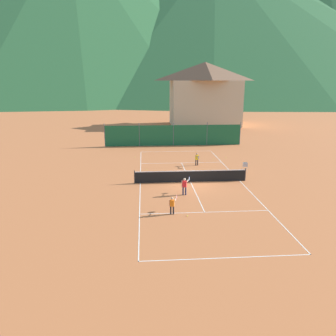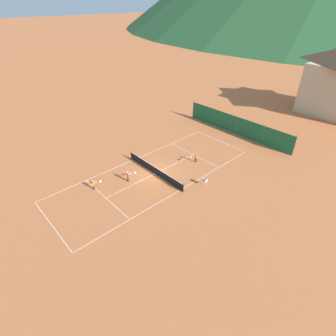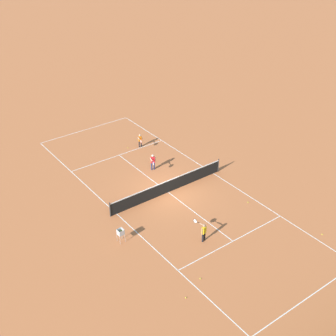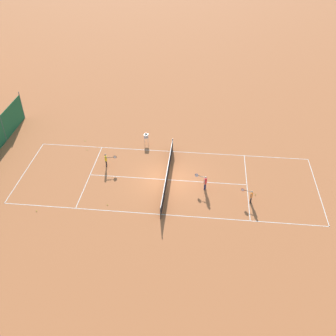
{
  "view_description": "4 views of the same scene",
  "coord_description": "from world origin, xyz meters",
  "px_view_note": "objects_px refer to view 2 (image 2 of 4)",
  "views": [
    {
      "loc": [
        -3.75,
        -25.36,
        8.04
      ],
      "look_at": [
        -1.76,
        1.22,
        0.88
      ],
      "focal_mm": 35.0,
      "sensor_mm": 36.0,
      "label": 1
    },
    {
      "loc": [
        19.18,
        -15.47,
        16.88
      ],
      "look_at": [
        1.65,
        0.53,
        1.34
      ],
      "focal_mm": 28.0,
      "sensor_mm": 36.0,
      "label": 2
    },
    {
      "loc": [
        15.79,
        21.2,
        17.94
      ],
      "look_at": [
        -0.5,
        -0.68,
        1.43
      ],
      "focal_mm": 50.0,
      "sensor_mm": 36.0,
      "label": 3
    },
    {
      "loc": [
        -24.84,
        -2.64,
        19.74
      ],
      "look_at": [
        0.45,
        -0.02,
        0.86
      ],
      "focal_mm": 42.0,
      "sensor_mm": 36.0,
      "label": 4
    }
  ],
  "objects_px": {
    "player_near_service": "(94,184)",
    "tennis_ball_mid_court": "(182,136)",
    "tennis_ball_by_net_right": "(95,195)",
    "tennis_ball_service_box": "(221,162)",
    "player_far_baseline": "(196,157)",
    "tennis_net": "(155,170)",
    "tennis_ball_by_net_left": "(234,165)",
    "tennis_ball_alley_left": "(162,150)",
    "ball_hopper": "(205,181)",
    "player_near_baseline": "(128,175)"
  },
  "relations": [
    {
      "from": "player_far_baseline",
      "to": "player_near_service",
      "type": "bearing_deg",
      "value": -106.25
    },
    {
      "from": "tennis_net",
      "to": "tennis_ball_by_net_right",
      "type": "bearing_deg",
      "value": -99.63
    },
    {
      "from": "tennis_ball_by_net_right",
      "to": "tennis_ball_service_box",
      "type": "height_order",
      "value": "same"
    },
    {
      "from": "tennis_ball_service_box",
      "to": "tennis_ball_mid_court",
      "type": "bearing_deg",
      "value": 169.49
    },
    {
      "from": "player_near_baseline",
      "to": "player_near_service",
      "type": "distance_m",
      "value": 3.66
    },
    {
      "from": "tennis_net",
      "to": "player_far_baseline",
      "type": "height_order",
      "value": "player_far_baseline"
    },
    {
      "from": "player_near_baseline",
      "to": "tennis_ball_mid_court",
      "type": "bearing_deg",
      "value": 107.53
    },
    {
      "from": "tennis_net",
      "to": "ball_hopper",
      "type": "relative_size",
      "value": 10.31
    },
    {
      "from": "player_near_baseline",
      "to": "player_near_service",
      "type": "xyz_separation_m",
      "value": [
        -1.2,
        -3.46,
        -0.08
      ]
    },
    {
      "from": "tennis_net",
      "to": "tennis_ball_service_box",
      "type": "relative_size",
      "value": 139.09
    },
    {
      "from": "tennis_ball_by_net_right",
      "to": "tennis_ball_service_box",
      "type": "distance_m",
      "value": 15.33
    },
    {
      "from": "player_far_baseline",
      "to": "tennis_net",
      "type": "bearing_deg",
      "value": -104.55
    },
    {
      "from": "tennis_ball_service_box",
      "to": "ball_hopper",
      "type": "xyz_separation_m",
      "value": [
        1.76,
        -5.14,
        0.62
      ]
    },
    {
      "from": "player_far_baseline",
      "to": "player_near_baseline",
      "type": "xyz_separation_m",
      "value": [
        -2.23,
        -8.3,
        0.03
      ]
    },
    {
      "from": "player_far_baseline",
      "to": "tennis_ball_mid_court",
      "type": "xyz_separation_m",
      "value": [
        -6.08,
        3.87,
        -0.68
      ]
    },
    {
      "from": "tennis_net",
      "to": "tennis_ball_service_box",
      "type": "height_order",
      "value": "tennis_net"
    },
    {
      "from": "tennis_ball_service_box",
      "to": "ball_hopper",
      "type": "relative_size",
      "value": 0.07
    },
    {
      "from": "player_far_baseline",
      "to": "tennis_ball_service_box",
      "type": "distance_m",
      "value": 3.27
    },
    {
      "from": "tennis_ball_alley_left",
      "to": "tennis_ball_mid_court",
      "type": "distance_m",
      "value": 5.16
    },
    {
      "from": "tennis_net",
      "to": "ball_hopper",
      "type": "bearing_deg",
      "value": 25.05
    },
    {
      "from": "tennis_ball_mid_court",
      "to": "tennis_ball_by_net_left",
      "type": "distance_m",
      "value": 9.75
    },
    {
      "from": "player_near_service",
      "to": "tennis_ball_mid_court",
      "type": "xyz_separation_m",
      "value": [
        -2.65,
        15.64,
        -0.62
      ]
    },
    {
      "from": "player_near_service",
      "to": "tennis_ball_mid_court",
      "type": "relative_size",
      "value": 16.84
    },
    {
      "from": "tennis_ball_alley_left",
      "to": "tennis_ball_service_box",
      "type": "xyz_separation_m",
      "value": [
        7.05,
        3.49,
        0.0
      ]
    },
    {
      "from": "tennis_ball_mid_court",
      "to": "tennis_ball_by_net_right",
      "type": "bearing_deg",
      "value": -77.65
    },
    {
      "from": "player_far_baseline",
      "to": "tennis_ball_by_net_left",
      "type": "relative_size",
      "value": 18.41
    },
    {
      "from": "player_far_baseline",
      "to": "player_near_service",
      "type": "distance_m",
      "value": 12.26
    },
    {
      "from": "player_near_service",
      "to": "tennis_net",
      "type": "bearing_deg",
      "value": 72.4
    },
    {
      "from": "player_near_service",
      "to": "tennis_ball_by_net_left",
      "type": "xyz_separation_m",
      "value": [
        7.06,
        14.71,
        -0.62
      ]
    },
    {
      "from": "player_far_baseline",
      "to": "tennis_ball_mid_court",
      "type": "bearing_deg",
      "value": 147.49
    },
    {
      "from": "ball_hopper",
      "to": "player_near_baseline",
      "type": "bearing_deg",
      "value": -138.23
    },
    {
      "from": "tennis_ball_by_net_left",
      "to": "tennis_ball_by_net_right",
      "type": "bearing_deg",
      "value": -112.16
    },
    {
      "from": "player_far_baseline",
      "to": "player_near_baseline",
      "type": "height_order",
      "value": "player_near_baseline"
    },
    {
      "from": "player_near_baseline",
      "to": "ball_hopper",
      "type": "distance_m",
      "value": 8.27
    },
    {
      "from": "ball_hopper",
      "to": "tennis_ball_by_net_left",
      "type": "bearing_deg",
      "value": 93.02
    },
    {
      "from": "player_near_service",
      "to": "tennis_ball_by_net_left",
      "type": "relative_size",
      "value": 16.84
    },
    {
      "from": "tennis_ball_alley_left",
      "to": "tennis_ball_mid_court",
      "type": "xyz_separation_m",
      "value": [
        -1.2,
        5.02,
        0.0
      ]
    },
    {
      "from": "tennis_net",
      "to": "player_near_service",
      "type": "xyz_separation_m",
      "value": [
        -2.06,
        -6.49,
        0.15
      ]
    },
    {
      "from": "player_far_baseline",
      "to": "player_near_baseline",
      "type": "relative_size",
      "value": 0.96
    },
    {
      "from": "tennis_ball_service_box",
      "to": "tennis_ball_by_net_left",
      "type": "bearing_deg",
      "value": 22.29
    },
    {
      "from": "player_near_service",
      "to": "tennis_ball_mid_court",
      "type": "distance_m",
      "value": 15.87
    },
    {
      "from": "tennis_net",
      "to": "tennis_ball_by_net_right",
      "type": "xyz_separation_m",
      "value": [
        -1.18,
        -6.96,
        -0.47
      ]
    },
    {
      "from": "tennis_ball_by_net_left",
      "to": "ball_hopper",
      "type": "relative_size",
      "value": 0.07
    },
    {
      "from": "player_near_service",
      "to": "tennis_ball_mid_court",
      "type": "bearing_deg",
      "value": 99.62
    },
    {
      "from": "player_far_baseline",
      "to": "tennis_ball_by_net_left",
      "type": "xyz_separation_m",
      "value": [
        3.63,
        2.94,
        -0.68
      ]
    },
    {
      "from": "tennis_net",
      "to": "tennis_ball_mid_court",
      "type": "xyz_separation_m",
      "value": [
        -4.71,
        9.15,
        -0.47
      ]
    },
    {
      "from": "player_near_service",
      "to": "tennis_ball_by_net_right",
      "type": "bearing_deg",
      "value": -28.17
    },
    {
      "from": "tennis_ball_by_net_right",
      "to": "tennis_ball_by_net_left",
      "type": "relative_size",
      "value": 1.0
    },
    {
      "from": "player_far_baseline",
      "to": "tennis_ball_service_box",
      "type": "relative_size",
      "value": 18.41
    },
    {
      "from": "player_near_service",
      "to": "player_near_baseline",
      "type": "bearing_deg",
      "value": 70.95
    }
  ]
}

